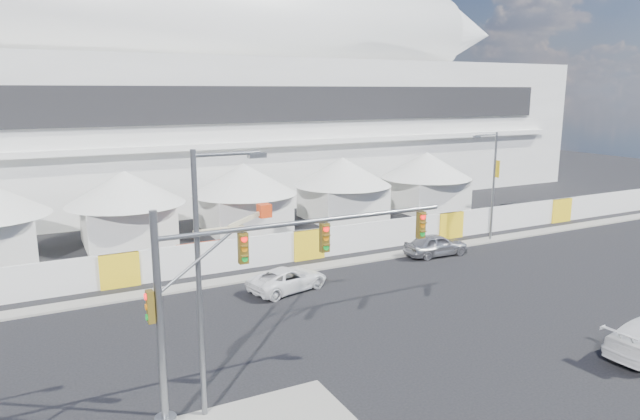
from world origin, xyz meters
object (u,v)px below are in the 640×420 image
lot_car_b (513,211)px  traffic_mast (232,296)px  pickup_curb (288,279)px  streetlight_curb (492,179)px  boom_lift (213,245)px  sedan_silver (436,245)px  streetlight_median (205,267)px

lot_car_b → traffic_mast: 36.53m
pickup_curb → traffic_mast: size_ratio=0.42×
streetlight_curb → boom_lift: streetlight_curb is taller
sedan_silver → streetlight_median: streetlight_median is taller
streetlight_median → sedan_silver: bearing=31.9°
traffic_mast → streetlight_curb: 27.97m
lot_car_b → streetlight_median: size_ratio=0.50×
streetlight_median → boom_lift: (5.68, 18.46, -4.47)m
streetlight_curb → boom_lift: bearing=165.3°
streetlight_curb → pickup_curb: bearing=-170.6°
sedan_silver → streetlight_curb: bearing=-75.1°
traffic_mast → boom_lift: traffic_mast is taller
pickup_curb → streetlight_curb: streetlight_curb is taller
boom_lift → streetlight_curb: bearing=-16.5°
lot_car_b → traffic_mast: size_ratio=0.41×
lot_car_b → boom_lift: (-26.69, 0.62, 0.11)m
pickup_curb → boom_lift: boom_lift is taller
lot_car_b → traffic_mast: bearing=110.8°
pickup_curb → lot_car_b: lot_car_b is taller
sedan_silver → pickup_curb: size_ratio=0.95×
sedan_silver → streetlight_curb: 7.27m
sedan_silver → boom_lift: bearing=67.6°
sedan_silver → streetlight_median: (-19.32, -12.03, 4.61)m
traffic_mast → streetlight_median: (-0.80, 0.20, 1.07)m
traffic_mast → pickup_curb: bearing=57.4°
sedan_silver → streetlight_curb: (5.97, 1.27, 3.94)m
traffic_mast → streetlight_curb: bearing=28.9°
traffic_mast → streetlight_median: 1.35m
pickup_curb → streetlight_median: 13.67m
traffic_mast → streetlight_curb: size_ratio=1.38×
pickup_curb → streetlight_median: bearing=129.9°
traffic_mast → boom_lift: (4.88, 18.66, -3.40)m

